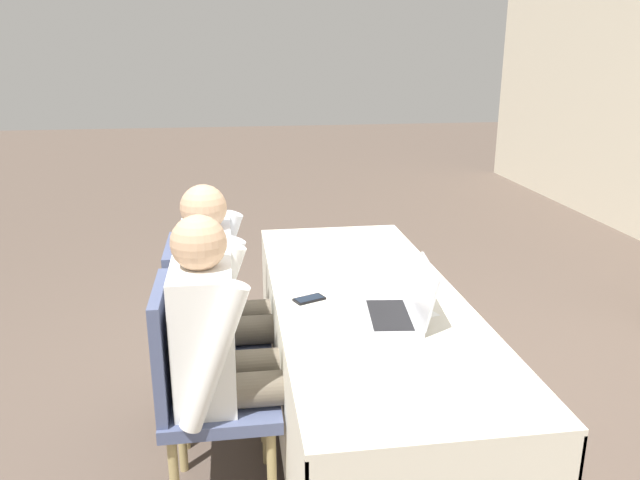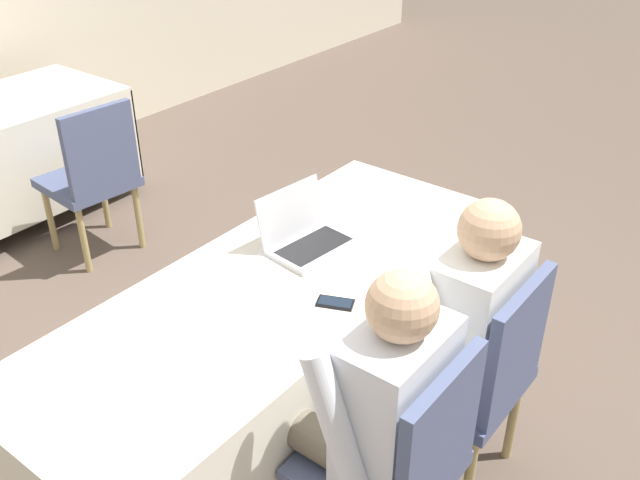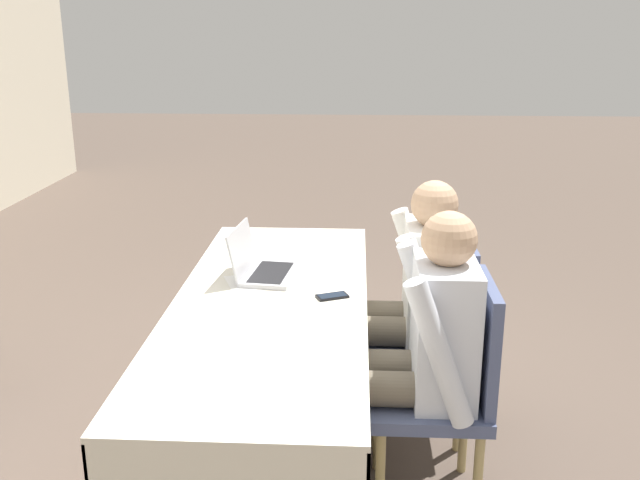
{
  "view_description": "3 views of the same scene",
  "coord_description": "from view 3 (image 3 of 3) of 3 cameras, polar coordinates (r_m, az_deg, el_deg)",
  "views": [
    {
      "loc": [
        2.38,
        -0.55,
        1.72
      ],
      "look_at": [
        0.0,
        -0.2,
        0.97
      ],
      "focal_mm": 35.0,
      "sensor_mm": 36.0,
      "label": 1
    },
    {
      "loc": [
        -1.58,
        -1.42,
        2.16
      ],
      "look_at": [
        0.0,
        -0.2,
        0.97
      ],
      "focal_mm": 40.0,
      "sensor_mm": 36.0,
      "label": 2
    },
    {
      "loc": [
        -2.67,
        -0.34,
        1.79
      ],
      "look_at": [
        0.0,
        -0.2,
        0.97
      ],
      "focal_mm": 40.0,
      "sensor_mm": 36.0,
      "label": 3
    }
  ],
  "objects": [
    {
      "name": "paper_beside_laptop",
      "position": [
        3.09,
        -4.65,
        -3.26
      ],
      "size": [
        0.3,
        0.35,
        0.0
      ],
      "rotation": [
        0.0,
        0.0,
        0.37
      ],
      "color": "white",
      "rests_on": "conference_table_near"
    },
    {
      "name": "laptop",
      "position": [
        3.13,
        -4.65,
        -2.15
      ],
      "size": [
        0.35,
        0.29,
        0.22
      ],
      "rotation": [
        0.0,
        0.0,
        -0.11
      ],
      "color": "#B7B7BC",
      "rests_on": "conference_table_near"
    },
    {
      "name": "chair_near_left",
      "position": [
        2.76,
        10.23,
        -11.21
      ],
      "size": [
        0.44,
        0.44,
        0.9
      ],
      "rotation": [
        0.0,
        0.0,
        3.14
      ],
      "color": "tan",
      "rests_on": "ground_plane"
    },
    {
      "name": "person_checkered_shirt",
      "position": [
        2.68,
        8.2,
        -8.21
      ],
      "size": [
        0.5,
        0.52,
        1.16
      ],
      "rotation": [
        0.0,
        0.0,
        3.14
      ],
      "color": "#665B4C",
      "rests_on": "ground_plane"
    },
    {
      "name": "person_white_shirt",
      "position": [
        3.14,
        7.42,
        -4.29
      ],
      "size": [
        0.5,
        0.52,
        1.16
      ],
      "rotation": [
        0.0,
        0.0,
        3.14
      ],
      "color": "#665B4C",
      "rests_on": "ground_plane"
    },
    {
      "name": "paper_centre_table",
      "position": [
        3.54,
        -2.5,
        -0.56
      ],
      "size": [
        0.25,
        0.32,
        0.0
      ],
      "rotation": [
        0.0,
        0.0,
        0.13
      ],
      "color": "white",
      "rests_on": "conference_table_near"
    },
    {
      "name": "chair_near_right",
      "position": [
        3.21,
        9.16,
        -6.96
      ],
      "size": [
        0.44,
        0.44,
        0.9
      ],
      "rotation": [
        0.0,
        0.0,
        3.14
      ],
      "color": "tan",
      "rests_on": "ground_plane"
    },
    {
      "name": "ground_plane",
      "position": [
        3.23,
        -3.72,
        -16.7
      ],
      "size": [
        24.0,
        24.0,
        0.0
      ],
      "primitive_type": "plane",
      "color": "brown"
    },
    {
      "name": "cell_phone",
      "position": [
        2.89,
        0.98,
        -4.52
      ],
      "size": [
        0.11,
        0.14,
        0.01
      ],
      "rotation": [
        0.0,
        0.0,
        0.41
      ],
      "color": "black",
      "rests_on": "conference_table_near"
    },
    {
      "name": "paper_left_edge",
      "position": [
        2.57,
        -6.0,
        -7.61
      ],
      "size": [
        0.32,
        0.36,
        0.0
      ],
      "rotation": [
        0.0,
        0.0,
        -0.47
      ],
      "color": "white",
      "rests_on": "conference_table_near"
    },
    {
      "name": "conference_table_near",
      "position": [
        2.96,
        -3.92,
        -7.74
      ],
      "size": [
        2.07,
        0.78,
        0.72
      ],
      "color": "silver",
      "rests_on": "ground_plane"
    }
  ]
}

